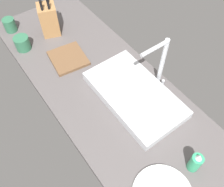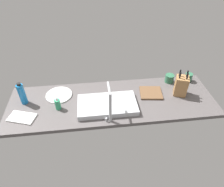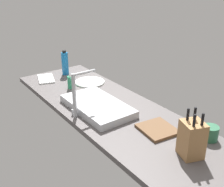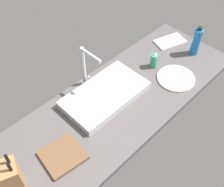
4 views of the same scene
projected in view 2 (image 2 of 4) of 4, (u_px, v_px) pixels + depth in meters
countertop_slab at (112, 102)px, 196.24cm from camera, size 194.40×61.95×3.50cm
sink_basin at (107, 105)px, 186.67cm from camera, size 53.19×30.02×5.01cm
faucet at (110, 104)px, 164.79cm from camera, size 5.50×16.98×30.12cm
knife_block at (181, 86)px, 196.47cm from camera, size 14.41×13.96×25.93cm
cutting_board at (151, 93)px, 202.55cm from camera, size 23.41×22.12×1.80cm
soap_bottle at (58, 104)px, 183.09cm from camera, size 5.04×5.04×12.94cm
water_bottle at (22, 94)px, 186.05cm from camera, size 6.05×6.05×22.60cm
dinner_plate at (59, 95)px, 200.49cm from camera, size 25.29×25.29×1.20cm
dish_towel at (22, 117)px, 177.08cm from camera, size 25.67×19.43×1.20cm
coffee_mug at (169, 78)px, 215.94cm from camera, size 9.07×9.07×8.33cm
ceramic_cup at (188, 77)px, 217.32cm from camera, size 7.56×7.56×8.60cm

